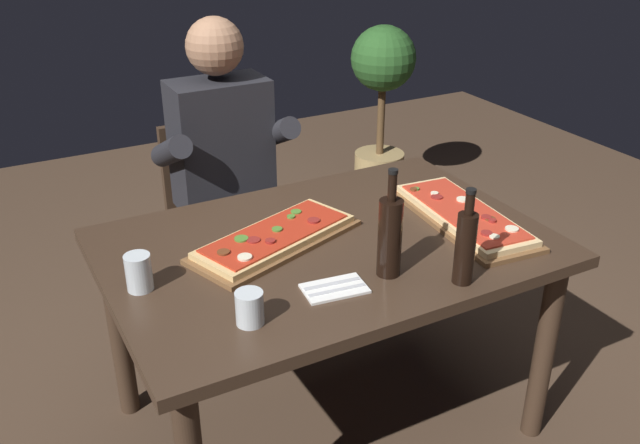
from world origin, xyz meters
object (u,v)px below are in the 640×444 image
at_px(wine_bottle_dark, 390,235).
at_px(oil_bottle_amber, 465,246).
at_px(dining_table, 327,268).
at_px(potted_plant_corner, 382,99).
at_px(tumbler_near_camera, 139,274).
at_px(pizza_rectangular_front, 275,238).
at_px(seated_diner, 227,168).
at_px(pizza_rectangular_left, 463,216).
at_px(diner_chair, 220,214).
at_px(tumbler_far_side, 250,308).

xyz_separation_m(wine_bottle_dark, oil_bottle_amber, (0.16, -0.14, -0.01)).
xyz_separation_m(dining_table, potted_plant_corner, (1.25, 1.60, -0.02)).
bearing_deg(tumbler_near_camera, pizza_rectangular_front, 8.05).
bearing_deg(seated_diner, potted_plant_corner, 33.53).
bearing_deg(wine_bottle_dark, seated_diner, 96.83).
bearing_deg(tumbler_near_camera, potted_plant_corner, 40.74).
height_order(pizza_rectangular_left, oil_bottle_amber, oil_bottle_amber).
bearing_deg(diner_chair, tumbler_far_side, -106.38).
distance_m(pizza_rectangular_front, pizza_rectangular_left, 0.65).
xyz_separation_m(dining_table, pizza_rectangular_left, (0.48, -0.08, 0.12)).
xyz_separation_m(wine_bottle_dark, diner_chair, (-0.12, 1.11, -0.38)).
relative_size(seated_diner, potted_plant_corner, 1.27).
distance_m(pizza_rectangular_front, wine_bottle_dark, 0.40).
relative_size(wine_bottle_dark, diner_chair, 0.38).
bearing_deg(seated_diner, dining_table, -85.63).
relative_size(tumbler_near_camera, seated_diner, 0.08).
relative_size(pizza_rectangular_front, oil_bottle_amber, 2.12).
distance_m(dining_table, potted_plant_corner, 2.03).
distance_m(oil_bottle_amber, tumbler_far_side, 0.63).
bearing_deg(dining_table, wine_bottle_dark, -76.30).
height_order(wine_bottle_dark, potted_plant_corner, wine_bottle_dark).
relative_size(wine_bottle_dark, oil_bottle_amber, 1.13).
bearing_deg(seated_diner, tumbler_near_camera, -126.84).
xyz_separation_m(seated_diner, potted_plant_corner, (1.30, 0.86, -0.12)).
bearing_deg(dining_table, tumbler_far_side, -143.08).
bearing_deg(seated_diner, pizza_rectangular_front, -98.10).
xyz_separation_m(dining_table, tumbler_near_camera, (-0.60, 0.01, 0.14)).
bearing_deg(pizza_rectangular_front, seated_diner, 81.90).
relative_size(dining_table, oil_bottle_amber, 4.78).
height_order(pizza_rectangular_left, diner_chair, diner_chair).
bearing_deg(pizza_rectangular_left, seated_diner, 123.15).
distance_m(dining_table, pizza_rectangular_left, 0.50).
xyz_separation_m(wine_bottle_dark, potted_plant_corner, (1.18, 1.86, -0.25)).
distance_m(pizza_rectangular_front, tumbler_near_camera, 0.46).
relative_size(tumbler_near_camera, diner_chair, 0.12).
height_order(dining_table, oil_bottle_amber, oil_bottle_amber).
height_order(dining_table, tumbler_near_camera, tumbler_near_camera).
bearing_deg(tumbler_far_side, dining_table, 36.92).
height_order(wine_bottle_dark, seated_diner, seated_diner).
height_order(pizza_rectangular_front, pizza_rectangular_left, same).
height_order(pizza_rectangular_front, oil_bottle_amber, oil_bottle_amber).
bearing_deg(potted_plant_corner, tumbler_far_side, -130.89).
height_order(dining_table, wine_bottle_dark, wine_bottle_dark).
distance_m(tumbler_far_side, seated_diner, 1.09).
distance_m(diner_chair, seated_diner, 0.28).
relative_size(oil_bottle_amber, tumbler_near_camera, 2.70).
relative_size(pizza_rectangular_front, diner_chair, 0.71).
distance_m(pizza_rectangular_left, oil_bottle_amber, 0.41).
xyz_separation_m(tumbler_near_camera, tumbler_far_side, (0.21, -0.30, -0.00)).
relative_size(pizza_rectangular_left, potted_plant_corner, 0.59).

